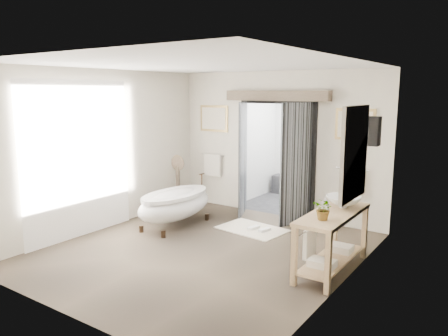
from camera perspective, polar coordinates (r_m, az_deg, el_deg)
The scene contains 13 objects.
ground_plane at distance 7.09m, azimuth -2.79°, elevation -10.70°, with size 5.00×5.00×0.00m, color brown.
room_shell at distance 6.60m, azimuth -3.78°, elevation 4.34°, with size 4.52×5.02×2.91m.
shower_room at distance 10.23m, azimuth 10.80°, elevation 0.82°, with size 2.22×2.01×2.51m.
back_wall_dressing at distance 8.64m, azimuth 6.45°, elevation 3.68°, with size 3.82×0.78×2.52m.
clawfoot_tub at distance 8.23m, azimuth -6.39°, elevation -4.67°, with size 0.80×1.80×0.88m.
vanity at distance 6.36m, azimuth 13.72°, elevation -8.64°, with size 0.57×1.60×0.85m.
pedestal_mirror at distance 9.44m, azimuth -6.02°, elevation -2.29°, with size 0.35×0.22×1.18m.
rug at distance 8.11m, azimuth 3.71°, elevation -7.96°, with size 1.20×0.80×0.01m, color beige.
slippers at distance 8.03m, azimuth 4.60°, elevation -7.91°, with size 0.38×0.26×0.05m.
basin at distance 6.53m, azimuth 15.34°, elevation -4.28°, with size 0.50×0.50×0.17m, color white.
plant at distance 5.83m, azimuth 12.93°, elevation -5.25°, with size 0.27×0.23×0.30m, color gray.
soap_bottle_a at distance 6.28m, azimuth 13.08°, elevation -4.61°, with size 0.09×0.09×0.20m, color gray.
soap_bottle_b at distance 6.89m, azimuth 15.80°, elevation -3.56°, with size 0.13×0.13×0.17m, color gray.
Camera 1 is at (4.02, -5.28, 2.51)m, focal length 35.00 mm.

